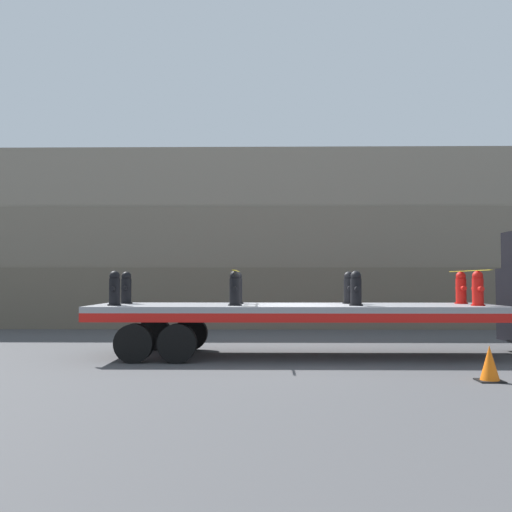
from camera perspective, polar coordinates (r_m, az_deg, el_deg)
name	(u,v)px	position (r m, az deg, el deg)	size (l,w,h in m)	color
ground_plane	(294,356)	(14.00, 3.85, -9.96)	(120.00, 120.00, 0.00)	#474749
rock_cliff	(282,240)	(23.03, 2.64, 1.64)	(60.00, 3.30, 6.95)	#665B4C
flatbed_trailer	(269,314)	(13.89, 1.33, -5.80)	(9.66, 2.66, 1.24)	gray
fire_hydrant_black_near_0	(115,289)	(13.76, -13.96, -3.19)	(0.32, 0.52, 0.81)	black
fire_hydrant_black_far_0	(126,288)	(14.85, -12.85, -3.14)	(0.32, 0.52, 0.81)	black
fire_hydrant_black_near_1	(235,289)	(13.32, -2.13, -3.29)	(0.32, 0.52, 0.81)	black
fire_hydrant_black_far_1	(237,288)	(14.45, -1.89, -3.23)	(0.32, 0.52, 0.81)	black
fire_hydrant_black_near_2	(356,289)	(13.47, 9.96, -3.25)	(0.32, 0.52, 0.81)	black
fire_hydrant_black_far_2	(349,288)	(14.59, 9.26, -3.19)	(0.32, 0.52, 0.81)	black
fire_hydrant_red_near_3	(478,289)	(14.19, 21.30, -3.07)	(0.32, 0.52, 0.81)	red
fire_hydrant_red_far_3	(461,288)	(15.26, 19.82, -3.04)	(0.32, 0.52, 0.81)	red
cargo_strap_rear	(236,271)	(13.88, -2.00, -1.50)	(0.05, 2.77, 0.01)	yellow
cargo_strap_middle	(469,271)	(14.72, 20.50, -1.40)	(0.05, 2.77, 0.01)	yellow
traffic_cone	(490,364)	(11.34, 22.32, -9.94)	(0.45, 0.45, 0.65)	black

